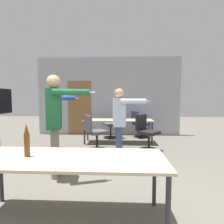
% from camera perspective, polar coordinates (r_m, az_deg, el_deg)
% --- Properties ---
extents(back_wall, '(5.42, 0.12, 2.94)m').
position_cam_1_polar(back_wall, '(6.71, -1.49, 5.00)').
color(back_wall, '#A3A8B2').
rests_on(back_wall, ground_plane).
extents(conference_table_near, '(2.16, 0.76, 0.73)m').
position_cam_1_polar(conference_table_near, '(2.08, -14.02, -15.69)').
color(conference_table_near, '#C6B793').
rests_on(conference_table_near, ground_plane).
extents(conference_table_far, '(2.15, 0.64, 0.73)m').
position_cam_1_polar(conference_table_far, '(5.47, 2.00, -3.22)').
color(conference_table_far, '#C6B793').
rests_on(conference_table_far, ground_plane).
extents(person_far_watching, '(0.89, 0.69, 1.69)m').
position_cam_1_polar(person_far_watching, '(4.87, -18.19, -0.23)').
color(person_far_watching, beige).
rests_on(person_far_watching, ground_plane).
extents(person_near_casual, '(0.80, 0.65, 1.61)m').
position_cam_1_polar(person_near_casual, '(3.90, 2.49, -1.82)').
color(person_near_casual, '#3D4C75').
rests_on(person_near_casual, ground_plane).
extents(person_right_polo, '(0.89, 0.59, 1.79)m').
position_cam_1_polar(person_right_polo, '(3.20, -18.05, -1.02)').
color(person_right_polo, slate).
rests_on(person_right_polo, ground_plane).
extents(office_chair_side_rolled, '(0.67, 0.64, 0.95)m').
position_cam_1_polar(office_chair_side_rolled, '(6.20, 0.19, -4.31)').
color(office_chair_side_rolled, black).
rests_on(office_chair_side_rolled, ground_plane).
extents(office_chair_mid_tucked, '(0.66, 0.62, 0.95)m').
position_cam_1_polar(office_chair_mid_tucked, '(6.34, 8.92, -4.17)').
color(office_chair_mid_tucked, black).
rests_on(office_chair_mid_tucked, ground_plane).
extents(office_chair_far_right, '(0.68, 0.66, 0.96)m').
position_cam_1_polar(office_chair_far_right, '(4.67, -5.81, -7.08)').
color(office_chair_far_right, black).
rests_on(office_chair_far_right, ground_plane).
extents(office_chair_near_pushed, '(0.69, 0.68, 0.95)m').
position_cam_1_polar(office_chair_near_pushed, '(4.83, 11.22, -6.88)').
color(office_chair_near_pushed, black).
rests_on(office_chair_near_pushed, ground_plane).
extents(beer_bottle, '(0.06, 0.06, 0.38)m').
position_cam_1_polar(beer_bottle, '(2.20, -26.06, -8.45)').
color(beer_bottle, '#563314').
rests_on(beer_bottle, conference_table_near).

